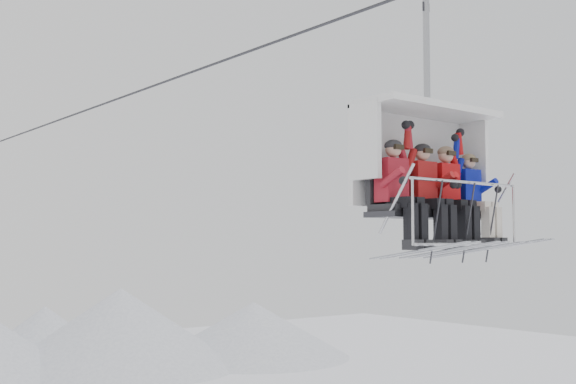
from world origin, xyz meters
TOP-DOWN VIEW (x-y plane):
  - haul_cable at (0.00, 0.00)m, footprint 0.06×50.00m
  - chairlift_carrier at (0.00, -3.22)m, footprint 2.43×1.17m
  - skier_far_left at (-0.84, -3.53)m, footprint 0.42×1.69m
  - skier_center_left at (-0.23, -3.53)m, footprint 0.41×1.69m
  - skier_center_right at (0.28, -3.53)m, footprint 0.42×1.69m
  - skier_far_right at (0.82, -3.54)m, footprint 0.38×1.69m

SIDE VIEW (x-z plane):
  - skier_far_right at x=0.82m, z-range 9.41..10.95m
  - skier_center_left at x=-0.23m, z-range 9.39..11.04m
  - skier_far_left at x=-0.84m, z-range 9.39..11.04m
  - skier_center_right at x=0.28m, z-range 9.39..11.04m
  - chairlift_carrier at x=0.00m, z-range 8.69..12.68m
  - haul_cable at x=0.00m, z-range 13.27..13.33m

